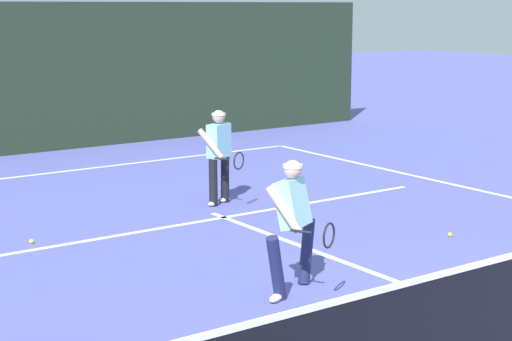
{
  "coord_description": "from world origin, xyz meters",
  "views": [
    {
      "loc": [
        -7.05,
        -4.81,
        3.31
      ],
      "look_at": [
        -0.29,
        4.78,
        1.0
      ],
      "focal_mm": 59.16,
      "sensor_mm": 36.0,
      "label": 1
    }
  ],
  "objects_px": {
    "tennis_ball_extra": "(32,241)",
    "player_far": "(219,153)",
    "player_near": "(293,221)",
    "tennis_ball": "(450,235)"
  },
  "relations": [
    {
      "from": "tennis_ball_extra",
      "to": "player_far",
      "type": "bearing_deg",
      "value": 8.18
    },
    {
      "from": "player_near",
      "to": "player_far",
      "type": "relative_size",
      "value": 0.99
    },
    {
      "from": "player_far",
      "to": "player_near",
      "type": "bearing_deg",
      "value": 46.01
    },
    {
      "from": "player_far",
      "to": "tennis_ball",
      "type": "height_order",
      "value": "player_far"
    },
    {
      "from": "player_far",
      "to": "tennis_ball",
      "type": "bearing_deg",
      "value": 91.84
    },
    {
      "from": "player_far",
      "to": "tennis_ball",
      "type": "xyz_separation_m",
      "value": [
        1.62,
        -3.66,
        -0.85
      ]
    },
    {
      "from": "tennis_ball",
      "to": "tennis_ball_extra",
      "type": "bearing_deg",
      "value": 148.18
    },
    {
      "from": "player_near",
      "to": "tennis_ball",
      "type": "height_order",
      "value": "player_near"
    },
    {
      "from": "tennis_ball",
      "to": "player_near",
      "type": "bearing_deg",
      "value": -170.24
    },
    {
      "from": "tennis_ball_extra",
      "to": "player_near",
      "type": "bearing_deg",
      "value": -64.68
    }
  ]
}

